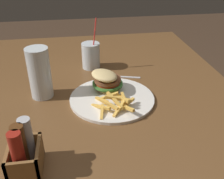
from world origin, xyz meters
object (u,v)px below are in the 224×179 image
juice_glass (91,57)px  condiment_caddy (24,153)px  meal_plate_near (110,91)px  spoon (111,75)px  beer_glass (40,75)px

juice_glass → condiment_caddy: size_ratio=1.67×
meal_plate_near → spoon: (0.15, -0.03, -0.02)m
beer_glass → condiment_caddy: (-0.34, 0.01, -0.03)m
spoon → meal_plate_near: bearing=95.7°
meal_plate_near → juice_glass: juice_glass is taller
condiment_caddy → spoon: bearing=-31.0°
juice_glass → meal_plate_near: bearing=-170.3°
beer_glass → condiment_caddy: 0.34m
beer_glass → juice_glass: 0.28m
spoon → condiment_caddy: bearing=74.4°
juice_glass → condiment_caddy: bearing=159.9°
meal_plate_near → condiment_caddy: 0.39m
meal_plate_near → juice_glass: 0.26m
meal_plate_near → beer_glass: bearing=79.2°
juice_glass → spoon: juice_glass is taller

